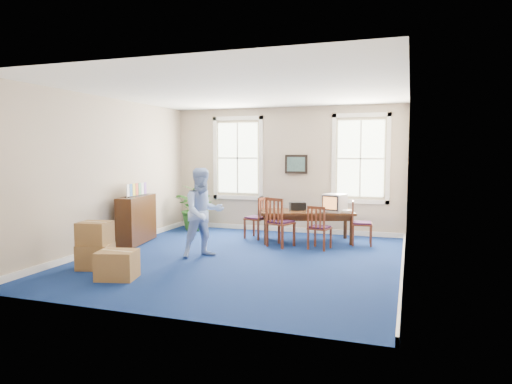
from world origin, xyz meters
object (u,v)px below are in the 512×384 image
(potted_plant, at_px, (197,208))
(conference_table, at_px, (307,226))
(chair_near_left, at_px, (281,222))
(crt_tv, at_px, (335,203))
(credenza, at_px, (137,220))
(cardboard_boxes, at_px, (109,244))
(man, at_px, (203,213))

(potted_plant, bearing_deg, conference_table, -10.46)
(chair_near_left, xyz_separation_m, potted_plant, (-2.64, 1.28, 0.06))
(crt_tv, bearing_deg, credenza, -140.38)
(potted_plant, bearing_deg, chair_near_left, -25.92)
(potted_plant, distance_m, cardboard_boxes, 4.08)
(potted_plant, bearing_deg, credenza, -104.37)
(crt_tv, xyz_separation_m, cardboard_boxes, (-3.42, -3.55, -0.48))
(potted_plant, height_order, cardboard_boxes, potted_plant)
(man, height_order, credenza, man)
(chair_near_left, distance_m, cardboard_boxes, 3.66)
(conference_table, distance_m, credenza, 3.87)
(man, xyz_separation_m, cardboard_boxes, (-1.20, -1.35, -0.44))
(chair_near_left, distance_m, man, 1.89)
(chair_near_left, relative_size, cardboard_boxes, 0.70)
(crt_tv, xyz_separation_m, potted_plant, (-3.69, 0.52, -0.31))
(chair_near_left, bearing_deg, conference_table, -98.51)
(credenza, relative_size, potted_plant, 1.11)
(conference_table, xyz_separation_m, cardboard_boxes, (-2.80, -3.50, 0.08))
(cardboard_boxes, bearing_deg, man, 48.31)
(credenza, relative_size, cardboard_boxes, 0.87)
(conference_table, height_order, credenza, credenza)
(chair_near_left, height_order, credenza, chair_near_left)
(crt_tv, bearing_deg, cardboard_boxes, -113.96)
(conference_table, height_order, cardboard_boxes, cardboard_boxes)
(credenza, bearing_deg, crt_tv, 10.81)
(cardboard_boxes, bearing_deg, crt_tv, 46.04)
(man, xyz_separation_m, credenza, (-1.98, 0.70, -0.35))
(crt_tv, relative_size, man, 0.27)
(conference_table, height_order, man, man)
(conference_table, distance_m, potted_plant, 3.13)
(crt_tv, xyz_separation_m, credenza, (-4.20, -1.50, -0.39))
(conference_table, bearing_deg, cardboard_boxes, -146.57)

